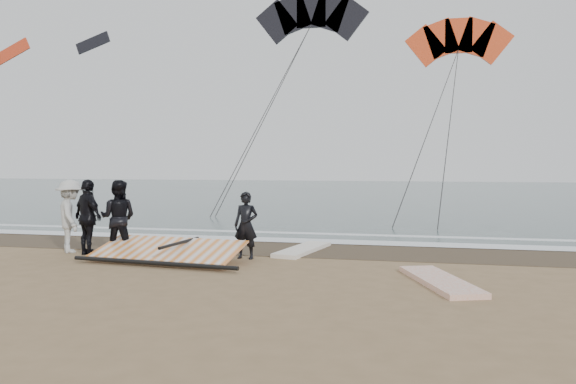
% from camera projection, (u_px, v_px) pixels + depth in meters
% --- Properties ---
extents(ground, '(120.00, 120.00, 0.00)m').
position_uv_depth(ground, '(231.00, 284.00, 10.67)').
color(ground, '#8C704C').
rests_on(ground, ground).
extents(sea, '(120.00, 54.00, 0.02)m').
position_uv_depth(sea, '(367.00, 193.00, 42.84)').
color(sea, '#233838').
rests_on(sea, ground).
extents(wet_sand, '(120.00, 2.80, 0.01)m').
position_uv_depth(wet_sand, '(284.00, 248.00, 15.06)').
color(wet_sand, '#4C3D2B').
rests_on(wet_sand, ground).
extents(foam_near, '(120.00, 0.90, 0.01)m').
position_uv_depth(foam_near, '(295.00, 240.00, 16.42)').
color(foam_near, white).
rests_on(foam_near, sea).
extents(foam_far, '(120.00, 0.45, 0.01)m').
position_uv_depth(foam_far, '(306.00, 233.00, 18.08)').
color(foam_far, white).
rests_on(foam_far, sea).
extents(man_main, '(0.61, 0.42, 1.61)m').
position_uv_depth(man_main, '(246.00, 225.00, 13.42)').
color(man_main, black).
rests_on(man_main, ground).
extents(board_white, '(1.57, 2.71, 0.10)m').
position_uv_depth(board_white, '(440.00, 281.00, 10.66)').
color(board_white, white).
rests_on(board_white, ground).
extents(board_cream, '(1.15, 2.55, 0.10)m').
position_uv_depth(board_cream, '(303.00, 250.00, 14.52)').
color(board_cream, white).
rests_on(board_cream, ground).
extents(trio_cluster, '(2.57, 1.45, 1.89)m').
position_uv_depth(trio_cluster, '(90.00, 217.00, 14.12)').
color(trio_cluster, black).
rests_on(trio_cluster, ground).
extents(sail_rig, '(4.07, 2.07, 0.49)m').
position_uv_depth(sail_rig, '(168.00, 252.00, 13.18)').
color(sail_rig, black).
rests_on(sail_rig, ground).
extents(kite_red, '(6.64, 7.51, 17.30)m').
position_uv_depth(kite_red, '(458.00, 45.00, 32.39)').
color(kite_red, '#EF471C').
rests_on(kite_red, ground).
extents(kite_dark, '(7.35, 5.31, 14.77)m').
position_uv_depth(kite_dark, '(311.00, 20.00, 32.29)').
color(kite_dark, black).
rests_on(kite_dark, ground).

